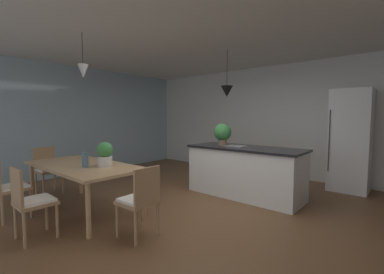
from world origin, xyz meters
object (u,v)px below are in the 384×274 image
object	(u,v)px
chair_window_end	(48,169)
kitchen_island	(245,171)
refrigerator	(350,140)
dining_table	(83,168)
chair_near_right	(31,200)
chair_kitchen_end	(140,199)
chair_near_left	(8,187)
potted_plant_on_table	(105,154)
potted_plant_on_island	(223,133)
vase_on_dining_table	(85,160)

from	to	relation	value
chair_window_end	kitchen_island	world-z (taller)	kitchen_island
kitchen_island	refrigerator	bearing A→B (deg)	49.88
dining_table	chair_window_end	distance (m)	1.40
dining_table	chair_near_right	distance (m)	0.99
dining_table	refrigerator	world-z (taller)	refrigerator
chair_kitchen_end	refrigerator	size ratio (longest dim) A/B	0.44
chair_near_right	chair_kitchen_end	distance (m)	1.27
chair_near_left	chair_kitchen_end	xyz separation A→B (m)	(1.85, 0.86, 0.00)
kitchen_island	chair_window_end	bearing A→B (deg)	-141.71
dining_table	potted_plant_on_table	bearing A→B (deg)	19.81
dining_table	chair_kitchen_end	distance (m)	1.40
chair_kitchen_end	potted_plant_on_island	world-z (taller)	potted_plant_on_island
potted_plant_on_table	potted_plant_on_island	bearing A→B (deg)	73.86
chair_window_end	refrigerator	bearing A→B (deg)	42.55
chair_kitchen_end	kitchen_island	world-z (taller)	kitchen_island
chair_window_end	chair_near_right	bearing A→B (deg)	-24.96
chair_near_left	refrigerator	size ratio (longest dim) A/B	0.44
chair_near_left	refrigerator	distance (m)	5.87
chair_window_end	vase_on_dining_table	distance (m)	1.66
chair_near_left	refrigerator	xyz separation A→B (m)	(3.35, 4.79, 0.52)
chair_near_right	potted_plant_on_island	size ratio (longest dim) A/B	2.06
chair_window_end	chair_kitchen_end	xyz separation A→B (m)	(2.78, 0.00, 0.00)
chair_near_left	kitchen_island	bearing A→B (deg)	57.99
kitchen_island	vase_on_dining_table	distance (m)	2.72
chair_near_left	potted_plant_on_island	world-z (taller)	potted_plant_on_island
chair_near_right	potted_plant_on_table	distance (m)	1.10
chair_near_right	vase_on_dining_table	xyz separation A→B (m)	(-0.23, 0.78, 0.35)
chair_window_end	potted_plant_on_table	distance (m)	1.84
vase_on_dining_table	chair_near_right	bearing A→B (deg)	-73.73
dining_table	vase_on_dining_table	world-z (taller)	vase_on_dining_table
potted_plant_on_table	vase_on_dining_table	distance (m)	0.29
chair_near_left	vase_on_dining_table	size ratio (longest dim) A/B	4.05
potted_plant_on_island	chair_near_right	bearing A→B (deg)	-100.08
chair_near_right	refrigerator	distance (m)	5.40
chair_near_left	potted_plant_on_table	xyz separation A→B (m)	(0.85, 1.00, 0.43)
potted_plant_on_island	chair_window_end	bearing A→B (deg)	-136.42
kitchen_island	refrigerator	xyz separation A→B (m)	(1.39, 1.64, 0.53)
chair_window_end	refrigerator	distance (m)	5.84
chair_near_right	potted_plant_on_table	xyz separation A→B (m)	(-0.06, 1.00, 0.43)
refrigerator	dining_table	bearing A→B (deg)	-126.38
chair_window_end	vase_on_dining_table	bearing A→B (deg)	-2.68
dining_table	chair_near_left	xyz separation A→B (m)	(-0.46, -0.86, -0.19)
chair_window_end	dining_table	bearing A→B (deg)	0.07
chair_near_left	chair_kitchen_end	size ratio (longest dim) A/B	1.00
refrigerator	potted_plant_on_island	world-z (taller)	refrigerator
chair_near_left	chair_window_end	distance (m)	1.27
chair_near_right	potted_plant_on_table	bearing A→B (deg)	93.46
kitchen_island	potted_plant_on_table	distance (m)	2.46
dining_table	potted_plant_on_table	distance (m)	0.49
potted_plant_on_table	chair_kitchen_end	bearing A→B (deg)	-8.08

